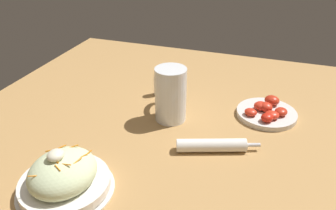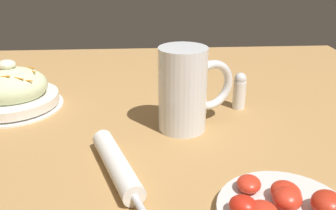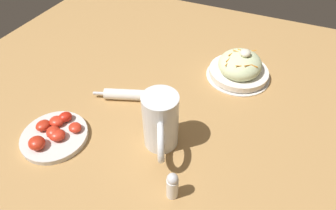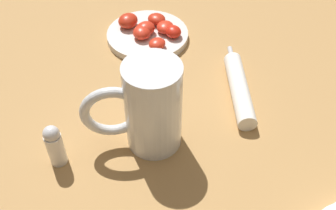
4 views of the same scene
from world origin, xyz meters
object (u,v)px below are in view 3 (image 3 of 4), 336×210
object	(u,v)px
salad_plate	(239,68)
salt_shaker	(172,185)
napkin_roll	(132,95)
tomato_plate	(54,134)
beer_mug	(161,124)

from	to	relation	value
salad_plate	salt_shaker	xyz separation A→B (m)	(-0.49, 0.03, 0.01)
salad_plate	salt_shaker	world-z (taller)	salad_plate
salt_shaker	salad_plate	bearing A→B (deg)	-3.83
napkin_roll	salad_plate	bearing A→B (deg)	-48.14
tomato_plate	salad_plate	bearing A→B (deg)	-39.94
beer_mug	salt_shaker	world-z (taller)	beer_mug
salad_plate	beer_mug	size ratio (longest dim) A/B	1.33
salad_plate	napkin_roll	bearing A→B (deg)	131.86
salad_plate	napkin_roll	world-z (taller)	salad_plate
salt_shaker	napkin_roll	bearing A→B (deg)	44.01
napkin_roll	salt_shaker	world-z (taller)	salt_shaker
beer_mug	salt_shaker	distance (m)	0.16
salt_shaker	tomato_plate	bearing A→B (deg)	85.79
salt_shaker	beer_mug	bearing A→B (deg)	34.15
salad_plate	napkin_roll	xyz separation A→B (m)	(-0.25, 0.27, -0.02)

